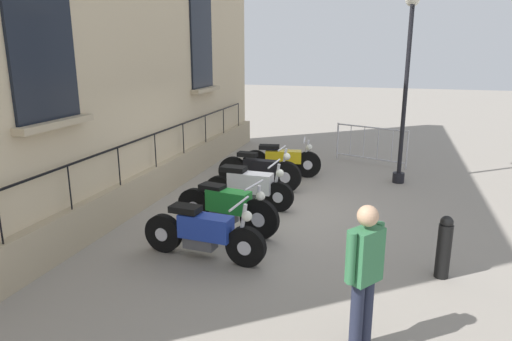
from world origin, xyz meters
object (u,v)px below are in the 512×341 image
at_px(crowd_barrier, 371,144).
at_px(motorcycle_black, 259,171).
at_px(motorcycle_yellow, 282,160).
at_px(bollard, 444,247).
at_px(pedestrian_standing, 364,271).
at_px(lamppost, 408,57).
at_px(motorcycle_green, 227,208).
at_px(motorcycle_blue, 204,233).
at_px(motorcycle_white, 249,187).

bearing_deg(crowd_barrier, motorcycle_black, -125.71).
height_order(motorcycle_yellow, bollard, motorcycle_yellow).
relative_size(motorcycle_yellow, pedestrian_standing, 1.19).
distance_m(lamppost, pedestrian_standing, 7.12).
distance_m(motorcycle_green, crowd_barrier, 6.24).
bearing_deg(motorcycle_black, bollard, -42.42).
relative_size(motorcycle_blue, lamppost, 0.47).
height_order(lamppost, bollard, lamppost).
bearing_deg(bollard, motorcycle_white, 149.78).
relative_size(motorcycle_yellow, crowd_barrier, 1.00).
bearing_deg(motorcycle_white, motorcycle_green, -89.37).
height_order(motorcycle_blue, lamppost, lamppost).
bearing_deg(motorcycle_green, pedestrian_standing, -47.26).
height_order(motorcycle_green, bollard, motorcycle_green).
distance_m(motorcycle_black, bollard, 4.96).
bearing_deg(motorcycle_blue, motorcycle_yellow, 89.29).
height_order(bollard, pedestrian_standing, pedestrian_standing).
relative_size(motorcycle_blue, motorcycle_yellow, 1.04).
height_order(motorcycle_green, motorcycle_black, motorcycle_black).
relative_size(motorcycle_black, bollard, 2.15).
bearing_deg(motorcycle_blue, motorcycle_black, 92.76).
relative_size(motorcycle_green, crowd_barrier, 1.01).
bearing_deg(bollard, motorcycle_green, 168.56).
xyz_separation_m(motorcycle_black, lamppost, (3.08, 1.47, 2.53)).
height_order(motorcycle_yellow, crowd_barrier, crowd_barrier).
distance_m(motorcycle_white, crowd_barrier, 5.01).
height_order(motorcycle_white, motorcycle_yellow, motorcycle_white).
bearing_deg(motorcycle_white, lamppost, 43.24).
bearing_deg(pedestrian_standing, lamppost, 86.48).
bearing_deg(motorcycle_black, motorcycle_white, -83.68).
relative_size(motorcycle_black, motorcycle_yellow, 1.01).
bearing_deg(lamppost, bollard, -83.13).
xyz_separation_m(motorcycle_black, crowd_barrier, (2.31, 3.22, 0.14)).
distance_m(motorcycle_green, bollard, 3.57).
distance_m(motorcycle_blue, bollard, 3.50).
distance_m(motorcycle_blue, pedestrian_standing, 3.00).
bearing_deg(crowd_barrier, lamppost, -66.28).
height_order(motorcycle_green, motorcycle_white, motorcycle_white).
bearing_deg(motorcycle_blue, bollard, 6.47).
xyz_separation_m(motorcycle_green, motorcycle_white, (-0.01, 1.34, -0.01)).
bearing_deg(crowd_barrier, motorcycle_yellow, -135.70).
bearing_deg(crowd_barrier, pedestrian_standing, -87.66).
bearing_deg(motorcycle_yellow, motorcycle_black, -101.42).
distance_m(crowd_barrier, bollard, 6.70).
height_order(motorcycle_blue, motorcycle_white, motorcycle_blue).
xyz_separation_m(crowd_barrier, bollard, (1.35, -6.56, -0.10)).
distance_m(motorcycle_green, motorcycle_white, 1.34).
bearing_deg(bollard, crowd_barrier, 101.62).
relative_size(motorcycle_yellow, lamppost, 0.45).
relative_size(lamppost, pedestrian_standing, 2.65).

